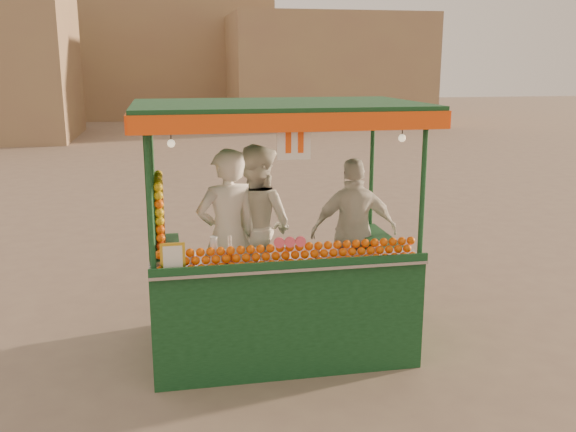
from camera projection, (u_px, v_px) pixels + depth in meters
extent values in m
plane|color=#715D51|center=(241.00, 345.00, 6.43)|extent=(90.00, 90.00, 0.00)
cube|color=#947C54|center=(326.00, 70.00, 30.05)|extent=(9.00, 6.00, 5.00)
cube|color=#947C54|center=(135.00, 50.00, 33.86)|extent=(14.00, 7.00, 7.00)
cube|color=#0F3817|center=(278.00, 331.00, 6.40)|extent=(2.45, 1.51, 0.28)
cylinder|color=black|center=(193.00, 336.00, 6.24)|extent=(0.34, 0.09, 0.34)
cylinder|color=black|center=(359.00, 322.00, 6.55)|extent=(0.34, 0.09, 0.34)
cube|color=#0F3817|center=(290.00, 306.00, 5.70)|extent=(2.45, 0.28, 0.75)
cube|color=#0F3817|center=(167.00, 287.00, 6.17)|extent=(0.28, 1.23, 0.75)
cube|color=#0F3817|center=(379.00, 273.00, 6.57)|extent=(0.28, 1.23, 0.75)
cube|color=#B2B2B7|center=(289.00, 263.00, 5.63)|extent=(2.45, 0.43, 0.03)
cylinder|color=#0F3817|center=(150.00, 201.00, 5.14)|extent=(0.05, 0.05, 1.32)
cylinder|color=#0F3817|center=(423.00, 190.00, 5.58)|extent=(0.05, 0.05, 1.32)
cylinder|color=#0F3817|center=(152.00, 172.00, 6.49)|extent=(0.05, 0.05, 1.32)
cylinder|color=#0F3817|center=(372.00, 165.00, 6.93)|extent=(0.05, 0.05, 1.32)
cube|color=#0F3817|center=(277.00, 106.00, 5.87)|extent=(2.64, 1.70, 0.08)
cube|color=#F64C0D|center=(296.00, 123.00, 5.08)|extent=(2.64, 0.04, 0.15)
cube|color=#F64C0D|center=(263.00, 108.00, 6.70)|extent=(2.64, 0.04, 0.15)
cube|color=#F64C0D|center=(132.00, 117.00, 5.65)|extent=(0.04, 1.70, 0.15)
cube|color=#F64C0D|center=(411.00, 112.00, 6.14)|extent=(0.04, 1.70, 0.15)
cylinder|color=#F74B5F|center=(290.00, 242.00, 5.46)|extent=(0.09, 0.02, 0.09)
cube|color=gold|center=(173.00, 258.00, 5.29)|extent=(0.21, 0.02, 0.26)
cube|color=white|center=(294.00, 143.00, 5.19)|extent=(0.28, 0.01, 0.28)
sphere|color=#FFE5B2|center=(171.00, 143.00, 5.14)|extent=(0.07, 0.07, 0.07)
sphere|color=#FFE5B2|center=(402.00, 138.00, 5.51)|extent=(0.07, 0.07, 0.07)
imported|color=white|center=(228.00, 236.00, 6.16)|extent=(0.72, 0.58, 1.72)
imported|color=white|center=(257.00, 226.00, 6.60)|extent=(1.02, 1.05, 1.71)
imported|color=silver|center=(354.00, 232.00, 6.64)|extent=(0.94, 0.46, 1.56)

